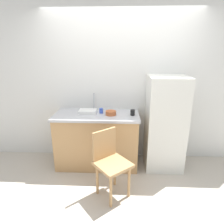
# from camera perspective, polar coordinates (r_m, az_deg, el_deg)

# --- Properties ---
(ground_plane) EXTENTS (8.00, 8.00, 0.00)m
(ground_plane) POSITION_cam_1_polar(r_m,az_deg,el_deg) (2.95, 2.19, -21.62)
(ground_plane) COLOR #BCB2A3
(back_wall) EXTENTS (4.80, 0.10, 2.67)m
(back_wall) POSITION_cam_1_polar(r_m,az_deg,el_deg) (3.33, 2.62, 8.45)
(back_wall) COLOR silver
(back_wall) RESTS_ON ground_plane
(cabinet_base) EXTENTS (1.31, 0.60, 0.86)m
(cabinet_base) POSITION_cam_1_polar(r_m,az_deg,el_deg) (3.29, -4.36, -8.32)
(cabinet_base) COLOR tan
(cabinet_base) RESTS_ON ground_plane
(countertop) EXTENTS (1.35, 0.64, 0.04)m
(countertop) POSITION_cam_1_polar(r_m,az_deg,el_deg) (3.12, -4.55, -0.88)
(countertop) COLOR #B7B7BC
(countertop) RESTS_ON cabinet_base
(faucet) EXTENTS (0.02, 0.02, 0.28)m
(faucet) POSITION_cam_1_polar(r_m,az_deg,el_deg) (3.32, -5.29, 3.14)
(faucet) COLOR #B7B7BC
(faucet) RESTS_ON countertop
(refrigerator) EXTENTS (0.59, 0.58, 1.50)m
(refrigerator) POSITION_cam_1_polar(r_m,az_deg,el_deg) (3.23, 15.26, -3.22)
(refrigerator) COLOR silver
(refrigerator) RESTS_ON ground_plane
(chair) EXTENTS (0.56, 0.56, 0.89)m
(chair) POSITION_cam_1_polar(r_m,az_deg,el_deg) (2.61, -0.56, -14.07)
(chair) COLOR tan
(chair) RESTS_ON ground_plane
(dish_tray) EXTENTS (0.28, 0.20, 0.05)m
(dish_tray) POSITION_cam_1_polar(r_m,az_deg,el_deg) (3.17, -7.15, 0.17)
(dish_tray) COLOR white
(dish_tray) RESTS_ON countertop
(terracotta_bowl) EXTENTS (0.17, 0.17, 0.07)m
(terracotta_bowl) POSITION_cam_1_polar(r_m,az_deg,el_deg) (3.05, -0.34, -0.26)
(terracotta_bowl) COLOR #B25B33
(terracotta_bowl) RESTS_ON countertop
(cup_blue) EXTENTS (0.06, 0.06, 0.08)m
(cup_blue) POSITION_cam_1_polar(r_m,az_deg,el_deg) (3.14, -3.19, 0.40)
(cup_blue) COLOR blue
(cup_blue) RESTS_ON countertop
(cup_black) EXTENTS (0.07, 0.07, 0.09)m
(cup_black) POSITION_cam_1_polar(r_m,az_deg,el_deg) (3.04, 6.09, -0.14)
(cup_black) COLOR black
(cup_black) RESTS_ON countertop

